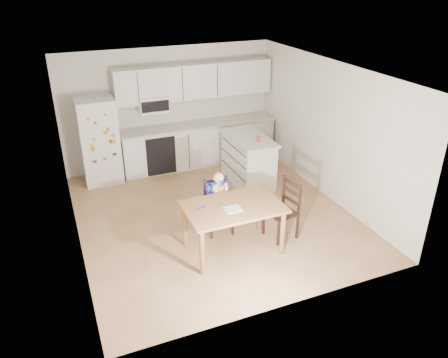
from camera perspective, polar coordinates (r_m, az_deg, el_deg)
name	(u,v)px	position (r m, az deg, el deg)	size (l,w,h in m)	color
room	(202,139)	(7.56, -2.89, 5.29)	(4.52, 5.01, 2.51)	brown
refrigerator	(99,141)	(8.93, -16.01, 4.84)	(0.72, 0.70, 1.70)	silver
kitchen_run	(196,125)	(9.41, -3.64, 7.07)	(3.37, 0.62, 2.15)	silver
kitchen_island	(248,160)	(8.63, 3.15, 2.53)	(0.69, 1.32, 0.97)	silver
red_cup	(258,139)	(8.23, 4.50, 5.28)	(0.08, 0.08, 0.10)	#B52933
dining_table	(233,212)	(6.45, 1.21, -4.30)	(1.44, 0.92, 0.77)	brown
napkin	(233,209)	(6.29, 1.16, -3.97)	(0.26, 0.22, 0.01)	#BBBBC0
toddler_spoon	(201,208)	(6.33, -3.01, -3.79)	(0.02, 0.02, 0.12)	#1715C8
chair_booster	(218,196)	(6.96, -0.80, -2.18)	(0.42, 0.42, 1.05)	black
chair_side	(286,205)	(6.95, 8.14, -3.43)	(0.48, 0.48, 0.95)	black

